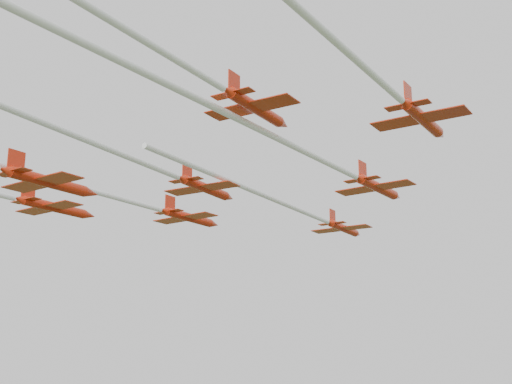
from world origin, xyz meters
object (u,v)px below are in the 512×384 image
Objects in this scene: jet_row3_mid at (118,153)px; jet_row4_right at (157,48)px; jet_lead at (307,213)px; jet_row3_right at (366,69)px; jet_row2_right at (289,144)px; jet_row2_left at (128,201)px.

jet_row3_mid is 1.06× the size of jet_row4_right.
jet_row3_right is (23.79, -30.14, 2.08)m from jet_lead.
jet_row2_right is at bearing -66.04° from jet_lead.
jet_row2_left is at bearing 133.97° from jet_row4_right.
jet_row4_right is at bearing -41.52° from jet_row3_mid.
jet_row2_left is (-14.07, -17.21, 0.16)m from jet_lead.
jet_row3_mid is at bearing -93.78° from jet_lead.
jet_row4_right is (-9.23, -12.60, -0.74)m from jet_row3_right.
jet_row3_right reaches higher than jet_row2_right.
jet_lead is at bearing 84.59° from jet_row3_mid.
jet_row2_left is at bearing -133.39° from jet_lead.
jet_row3_mid is 23.86m from jet_row3_right.
jet_row4_right reaches higher than jet_row2_left.
jet_row2_left is 0.96× the size of jet_row4_right.
jet_row3_right is at bearing -19.20° from jet_row2_left.
jet_row3_mid is at bearing -143.13° from jet_row2_right.
jet_row3_mid is 17.83m from jet_row4_right.
jet_row3_right is (37.86, -12.93, 1.91)m from jet_row2_left.
jet_row2_right is (12.29, -23.04, 0.44)m from jet_lead.
jet_lead is 0.87× the size of jet_row3_mid.
jet_row3_right is at bearing 49.45° from jet_row4_right.
jet_row2_left is 20.83m from jet_row3_mid.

